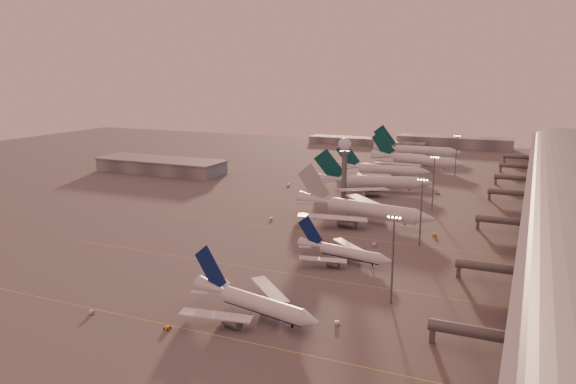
% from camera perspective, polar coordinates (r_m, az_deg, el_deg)
% --- Properties ---
extents(ground, '(700.00, 700.00, 0.00)m').
position_cam_1_polar(ground, '(177.77, -8.26, -8.16)').
color(ground, '#545152').
rests_on(ground, ground).
extents(taxiway_markings, '(180.00, 185.25, 0.02)m').
position_cam_1_polar(taxiway_markings, '(214.47, 6.66, -4.53)').
color(taxiway_markings, gold).
rests_on(taxiway_markings, ground).
extents(hangar, '(82.00, 27.00, 8.50)m').
position_cam_1_polar(hangar, '(354.95, -12.79, 2.64)').
color(hangar, slate).
rests_on(hangar, ground).
extents(radar_tower, '(6.40, 6.40, 31.10)m').
position_cam_1_polar(radar_tower, '(277.01, 5.77, 3.73)').
color(radar_tower, slate).
rests_on(radar_tower, ground).
extents(mast_a, '(3.60, 0.56, 25.00)m').
position_cam_1_polar(mast_a, '(151.83, 10.60, -6.34)').
color(mast_a, slate).
rests_on(mast_a, ground).
extents(mast_b, '(3.60, 0.56, 25.00)m').
position_cam_1_polar(mast_b, '(204.31, 13.38, -1.65)').
color(mast_b, slate).
rests_on(mast_b, ground).
extents(mast_c, '(3.60, 0.56, 25.00)m').
position_cam_1_polar(mast_c, '(258.18, 14.56, 1.15)').
color(mast_c, slate).
rests_on(mast_c, ground).
extents(mast_d, '(3.60, 0.56, 25.00)m').
position_cam_1_polar(mast_d, '(346.45, 16.72, 3.77)').
color(mast_d, slate).
rests_on(mast_d, ground).
extents(distant_horizon, '(165.00, 37.50, 9.00)m').
position_cam_1_polar(distant_horizon, '(477.30, 13.19, 4.96)').
color(distant_horizon, slate).
rests_on(distant_horizon, ground).
extents(narrowbody_near, '(40.22, 31.73, 15.96)m').
position_cam_1_polar(narrowbody_near, '(145.61, -3.49, -11.40)').
color(narrowbody_near, white).
rests_on(narrowbody_near, ground).
extents(narrowbody_mid, '(34.62, 27.40, 13.62)m').
position_cam_1_polar(narrowbody_mid, '(185.97, 5.68, -6.26)').
color(narrowbody_mid, white).
rests_on(narrowbody_mid, ground).
extents(widebody_white, '(62.61, 49.74, 22.19)m').
position_cam_1_polar(widebody_white, '(235.70, 7.60, -2.06)').
color(widebody_white, white).
rests_on(widebody_white, ground).
extents(greentail_a, '(59.46, 47.36, 22.14)m').
position_cam_1_polar(greentail_a, '(293.80, 8.69, 0.77)').
color(greentail_a, white).
rests_on(greentail_a, ground).
extents(greentail_b, '(55.57, 44.75, 20.18)m').
position_cam_1_polar(greentail_b, '(334.14, 9.58, 2.05)').
color(greentail_b, white).
rests_on(greentail_b, ground).
extents(greentail_c, '(63.03, 50.38, 23.19)m').
position_cam_1_polar(greentail_c, '(370.61, 12.92, 2.99)').
color(greentail_c, white).
rests_on(greentail_c, ground).
extents(greentail_d, '(63.13, 51.01, 22.94)m').
position_cam_1_polar(greentail_d, '(415.20, 12.96, 3.95)').
color(greentail_d, white).
rests_on(greentail_d, ground).
extents(gsv_truck_a, '(5.77, 3.90, 2.20)m').
position_cam_1_polar(gsv_truck_a, '(156.00, -19.22, -11.28)').
color(gsv_truck_a, silver).
rests_on(gsv_truck_a, ground).
extents(gsv_tug_near, '(1.86, 3.08, 0.88)m').
position_cam_1_polar(gsv_tug_near, '(142.97, -12.17, -13.36)').
color(gsv_tug_near, '#F1AD1C').
rests_on(gsv_tug_near, ground).
extents(gsv_catering_a, '(4.88, 2.59, 3.87)m').
position_cam_1_polar(gsv_catering_a, '(142.20, 5.07, -12.60)').
color(gsv_catering_a, silver).
rests_on(gsv_catering_a, ground).
extents(gsv_tug_mid, '(4.13, 4.33, 1.07)m').
position_cam_1_polar(gsv_tug_mid, '(176.95, -7.38, -8.04)').
color(gsv_tug_mid, '#F1AD1C').
rests_on(gsv_tug_mid, ground).
extents(gsv_truck_b, '(6.56, 4.27, 2.50)m').
position_cam_1_polar(gsv_truck_b, '(203.78, 8.89, -5.13)').
color(gsv_truck_b, silver).
rests_on(gsv_truck_b, ground).
extents(gsv_truck_c, '(5.32, 4.06, 2.05)m').
position_cam_1_polar(gsv_truck_c, '(236.64, -1.61, -2.59)').
color(gsv_truck_c, silver).
rests_on(gsv_truck_c, ground).
extents(gsv_catering_b, '(6.01, 4.09, 4.52)m').
position_cam_1_polar(gsv_catering_b, '(219.89, 14.71, -3.83)').
color(gsv_catering_b, '#F1AD1C').
rests_on(gsv_catering_b, ground).
extents(gsv_tug_far, '(3.33, 4.06, 1.00)m').
position_cam_1_polar(gsv_tug_far, '(271.52, 4.83, -0.81)').
color(gsv_tug_far, '#F1AD1C').
rests_on(gsv_tug_far, ground).
extents(gsv_truck_d, '(3.03, 6.00, 2.31)m').
position_cam_1_polar(gsv_truck_d, '(305.68, 0.09, 0.83)').
color(gsv_truck_d, silver).
rests_on(gsv_truck_d, ground).
extents(gsv_tug_hangar, '(3.34, 2.34, 0.88)m').
position_cam_1_polar(gsv_tug_hangar, '(295.80, 14.98, -0.12)').
color(gsv_tug_hangar, '#F1AD1C').
rests_on(gsv_tug_hangar, ground).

